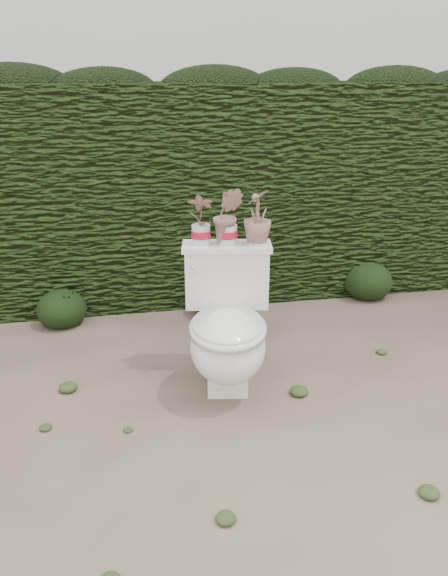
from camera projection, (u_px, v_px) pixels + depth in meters
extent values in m
plane|color=#88735D|center=(254.00, 380.00, 3.26)|extent=(60.00, 60.00, 0.00)
cube|color=#283D14|center=(208.00, 190.00, 4.44)|extent=(8.00, 1.00, 1.60)
cube|color=silver|center=(198.00, 47.00, 8.13)|extent=(8.00, 3.50, 4.00)
cube|color=white|center=(227.00, 369.00, 3.18)|extent=(0.27, 0.33, 0.20)
ellipsoid|color=white|center=(228.00, 346.00, 3.01)|extent=(0.49, 0.58, 0.39)
cube|color=white|center=(227.00, 278.00, 3.21)|extent=(0.49, 0.25, 0.34)
cube|color=white|center=(227.00, 247.00, 3.15)|extent=(0.53, 0.27, 0.03)
cylinder|color=silver|center=(194.00, 266.00, 3.08)|extent=(0.03, 0.06, 0.02)
sphere|color=silver|center=(193.00, 268.00, 3.06)|extent=(0.03, 0.03, 0.03)
imported|color=#2D7E27|center=(201.00, 220.00, 3.09)|extent=(0.17, 0.14, 0.27)
imported|color=#2D7E27|center=(228.00, 217.00, 3.08)|extent=(0.20, 0.18, 0.30)
imported|color=#2D7E27|center=(257.00, 218.00, 3.09)|extent=(0.22, 0.22, 0.29)
ellipsoid|color=black|center=(61.00, 305.00, 3.95)|extent=(0.35, 0.35, 0.28)
ellipsoid|color=black|center=(218.00, 294.00, 4.10)|extent=(0.38, 0.38, 0.31)
ellipsoid|color=black|center=(368.00, 278.00, 4.43)|extent=(0.39, 0.39, 0.31)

